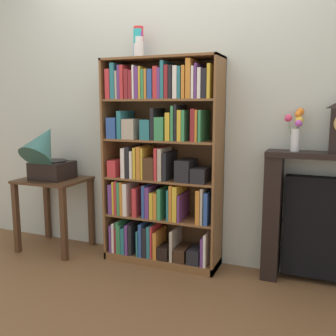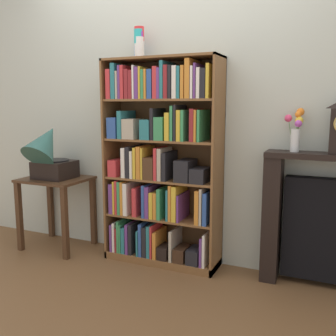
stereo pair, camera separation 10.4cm
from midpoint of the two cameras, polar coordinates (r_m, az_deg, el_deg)
name	(u,v)px [view 2 (the right image)]	position (r m, az deg, el deg)	size (l,w,h in m)	color
ground_plane	(156,267)	(3.21, -0.81, -14.52)	(7.80, 6.40, 0.02)	brown
wall_back	(188,103)	(3.16, 3.95, 9.53)	(4.80, 0.08, 2.60)	beige
bookshelf	(159,166)	(3.08, -0.37, 0.35)	(0.95, 0.30, 1.65)	brown
cup_stack	(139,43)	(3.20, -3.33, 18.01)	(0.08, 0.08, 0.25)	white
side_table_left	(56,195)	(3.60, -15.44, -3.88)	(0.57, 0.47, 0.64)	#472D1C
gramophone	(49,152)	(3.48, -16.43, 2.24)	(0.32, 0.47, 0.54)	black
fireplace_mantel	(336,224)	(2.95, 24.63, -7.51)	(0.99, 0.22, 0.96)	black
flower_vase	(296,128)	(2.85, 19.48, 5.66)	(0.13, 0.12, 0.30)	silver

